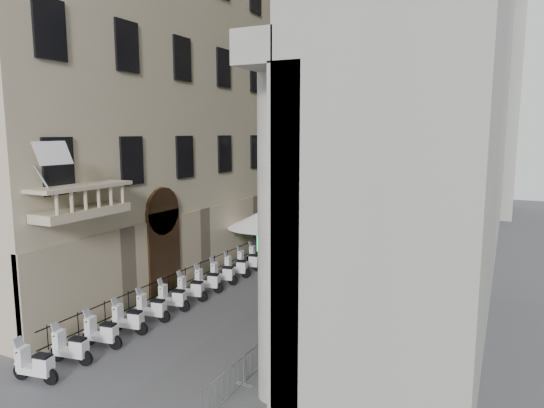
{
  "coord_description": "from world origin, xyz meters",
  "views": [
    {
      "loc": [
        10.39,
        -6.94,
        8.26
      ],
      "look_at": [
        -0.79,
        15.96,
        4.5
      ],
      "focal_mm": 32.0,
      "sensor_mm": 36.0,
      "label": 1
    }
  ],
  "objects": [
    {
      "name": "scooter_7",
      "position": [
        -3.33,
        13.51,
        0.0
      ],
      "size": [
        1.47,
        0.78,
        1.5
      ],
      "primitive_type": null,
      "rotation": [
        0.0,
        0.0,
        1.74
      ],
      "color": "white",
      "rests_on": "ground"
    },
    {
      "name": "scooter_10",
      "position": [
        -3.33,
        17.93,
        0.0
      ],
      "size": [
        1.47,
        0.78,
        1.5
      ],
      "primitive_type": null,
      "rotation": [
        0.0,
        0.0,
        1.74
      ],
      "color": "white",
      "rests_on": "ground"
    },
    {
      "name": "barrier_6",
      "position": [
        3.03,
        19.82,
        0.0
      ],
      "size": [
        0.6,
        2.4,
        1.1
      ],
      "primitive_type": null,
      "color": "#96999D",
      "rests_on": "ground"
    },
    {
      "name": "flag",
      "position": [
        -4.0,
        5.0,
        0.0
      ],
      "size": [
        1.0,
        1.4,
        8.2
      ],
      "primitive_type": null,
      "color": "#9E0C11",
      "rests_on": "ground"
    },
    {
      "name": "barrier_7",
      "position": [
        3.03,
        22.32,
        0.0
      ],
      "size": [
        0.6,
        2.4,
        1.1
      ],
      "primitive_type": null,
      "color": "#96999D",
      "rests_on": "ground"
    },
    {
      "name": "barrier_4",
      "position": [
        3.03,
        14.82,
        0.0
      ],
      "size": [
        0.6,
        2.4,
        1.1
      ],
      "primitive_type": null,
      "color": "#96999D",
      "rests_on": "ground"
    },
    {
      "name": "info_kiosk",
      "position": [
        -4.19,
        20.48,
        0.92
      ],
      "size": [
        0.53,
        0.89,
        1.81
      ],
      "rotation": [
        0.0,
        0.0,
        0.35
      ],
      "color": "black",
      "rests_on": "ground"
    },
    {
      "name": "left_building",
      "position": [
        -7.5,
        22.0,
        17.0
      ],
      "size": [
        5.0,
        36.0,
        34.0
      ],
      "primitive_type": "cube",
      "color": "#B4A78A",
      "rests_on": "ground"
    },
    {
      "name": "scooter_2",
      "position": [
        -3.33,
        6.15,
        0.0
      ],
      "size": [
        1.47,
        0.78,
        1.5
      ],
      "primitive_type": null,
      "rotation": [
        0.0,
        0.0,
        1.74
      ],
      "color": "white",
      "rests_on": "ground"
    },
    {
      "name": "scooter_11",
      "position": [
        -3.33,
        19.4,
        0.0
      ],
      "size": [
        1.47,
        0.78,
        1.5
      ],
      "primitive_type": null,
      "rotation": [
        0.0,
        0.0,
        1.74
      ],
      "color": "white",
      "rests_on": "ground"
    },
    {
      "name": "barrier_9",
      "position": [
        3.03,
        27.32,
        0.0
      ],
      "size": [
        0.6,
        2.4,
        1.1
      ],
      "primitive_type": null,
      "color": "#96999D",
      "rests_on": "ground"
    },
    {
      "name": "scooter_12",
      "position": [
        -3.33,
        20.88,
        0.0
      ],
      "size": [
        1.47,
        0.78,
        1.5
      ],
      "primitive_type": null,
      "rotation": [
        0.0,
        0.0,
        1.74
      ],
      "color": "white",
      "rests_on": "ground"
    },
    {
      "name": "barrier_8",
      "position": [
        3.03,
        24.82,
        0.0
      ],
      "size": [
        0.6,
        2.4,
        1.1
      ],
      "primitive_type": null,
      "color": "#96999D",
      "rests_on": "ground"
    },
    {
      "name": "barrier_0",
      "position": [
        3.03,
        4.82,
        0.0
      ],
      "size": [
        0.6,
        2.4,
        1.1
      ],
      "primitive_type": null,
      "color": "#96999D",
      "rests_on": "ground"
    },
    {
      "name": "barrier_3",
      "position": [
        3.03,
        12.32,
        0.0
      ],
      "size": [
        0.6,
        2.4,
        1.1
      ],
      "primitive_type": null,
      "color": "#96999D",
      "rests_on": "ground"
    },
    {
      "name": "scooter_0",
      "position": [
        -3.33,
        3.21,
        0.0
      ],
      "size": [
        1.47,
        0.78,
        1.5
      ],
      "primitive_type": null,
      "rotation": [
        0.0,
        0.0,
        1.74
      ],
      "color": "white",
      "rests_on": "ground"
    },
    {
      "name": "scooter_13",
      "position": [
        -3.33,
        22.35,
        0.0
      ],
      "size": [
        1.47,
        0.78,
        1.5
      ],
      "primitive_type": null,
      "rotation": [
        0.0,
        0.0,
        1.74
      ],
      "color": "white",
      "rests_on": "ground"
    },
    {
      "name": "barrier_2",
      "position": [
        3.03,
        9.82,
        0.0
      ],
      "size": [
        0.6,
        2.4,
        1.1
      ],
      "primitive_type": null,
      "color": "#96999D",
      "rests_on": "ground"
    },
    {
      "name": "scooter_9",
      "position": [
        -3.33,
        16.46,
        0.0
      ],
      "size": [
        1.47,
        0.78,
        1.5
      ],
      "primitive_type": null,
      "rotation": [
        0.0,
        0.0,
        1.74
      ],
      "color": "white",
      "rests_on": "ground"
    },
    {
      "name": "scooter_3",
      "position": [
        -3.33,
        7.63,
        0.0
      ],
      "size": [
        1.47,
        0.78,
        1.5
      ],
      "primitive_type": null,
      "rotation": [
        0.0,
        0.0,
        1.74
      ],
      "color": "white",
      "rests_on": "ground"
    },
    {
      "name": "pedestrian_c",
      "position": [
        -1.65,
        32.71,
        0.92
      ],
      "size": [
        1.02,
        0.8,
        1.83
      ],
      "primitive_type": "imported",
      "rotation": [
        0.0,
        0.0,
        3.41
      ],
      "color": "black",
      "rests_on": "ground"
    },
    {
      "name": "scooter_6",
      "position": [
        -3.33,
        12.04,
        0.0
      ],
      "size": [
        1.47,
        0.78,
        1.5
      ],
      "primitive_type": null,
      "rotation": [
        0.0,
        0.0,
        1.74
      ],
      "color": "white",
      "rests_on": "ground"
    },
    {
      "name": "iron_fence",
      "position": [
        -4.3,
        18.0,
        0.0
      ],
      "size": [
        0.3,
        28.0,
        1.4
      ],
      "primitive_type": null,
      "color": "black",
      "rests_on": "ground"
    },
    {
      "name": "pedestrian_a",
      "position": [
        1.09,
        28.58,
        0.88
      ],
      "size": [
        0.76,
        0.65,
        1.77
      ],
      "primitive_type": "imported",
      "rotation": [
        0.0,
        0.0,
        2.71
      ],
      "color": "#0D0F35",
      "rests_on": "ground"
    },
    {
      "name": "scooter_5",
      "position": [
        -3.33,
        10.57,
        0.0
      ],
      "size": [
        1.47,
        0.78,
        1.5
      ],
      "primitive_type": null,
      "rotation": [
        0.0,
        0.0,
        1.74
      ],
      "color": "white",
      "rests_on": "ground"
    },
    {
      "name": "scooter_1",
      "position": [
        -3.33,
        4.68,
        0.0
      ],
      "size": [
        1.47,
        0.78,
        1.5
      ],
      "primitive_type": null,
      "rotation": [
        0.0,
        0.0,
        1.74
      ],
      "color": "white",
      "rests_on": "ground"
    },
    {
      "name": "scooter_4",
      "position": [
        -3.33,
        9.1,
        0.0
      ],
      "size": [
        1.47,
        0.78,
        1.5
      ],
      "primitive_type": null,
      "rotation": [
        0.0,
        0.0,
        1.74
      ],
      "color": "white",
      "rests_on": "ground"
    },
    {
      "name": "barrier_5",
      "position": [
        3.03,
        17.32,
        0.0
      ],
      "size": [
        0.6,
        2.4,
        1.1
      ],
      "primitive_type": null,
      "color": "#96999D",
      "rests_on": "ground"
    },
    {
      "name": "pedestrian_b",
      "position": [
        3.0,
        31.75,
        0.8
      ],
      "size": [
        0.92,
        0.8,
        1.6
      ],
      "primitive_type": "imported",
      "rotation": [
        0.0,
        0.0,
        2.86
      ],
      "color": "black",
      "rests_on": "ground"
    },
    {
      "name": "scooter_8",
      "position": [
        -3.33,
        14.99,
        0.0
      ],
      "size": [
        1.47,
        0.78,
        1.5
      ],
      "primitive_type": null,
      "rotation": [
        0.0,
        0.0,
        1.74
      ],
      "color": "white",
      "rests_on": "ground"
    },
    {
      "name": "street_lamp",
      "position": [
        -3.92,
        23.2,
        4.62
      ],
      "size": [
        2.49,
        0.81,
        7.79
      ],
      "rotation": [
        0.0,
        0.0,
        -0.26
      ],
      "color": "gray",
      "rests_on": "ground"
    },
    {
      "name": "far_building",
      "position": [
        0.0,
        48.0,
        15.0
      ],
      "size": [
        22.0,
        10.0,
        30.0
      ],
      "primitive_type": "cube",
      "color": "#A9A7A0",
      "rests_on": "ground"
    },
    {
      "name": "blue_awning",
      "position": [
        4.15,
        26.0,
        0.0
      ],
      "size": [
        1.6,
        3.0,
        3.0
      ],
      "primitive_type": null,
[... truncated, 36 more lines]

